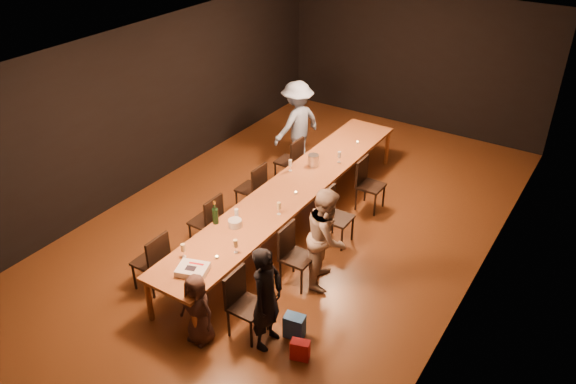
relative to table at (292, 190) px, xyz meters
The scene contains 30 objects.
ground 0.70m from the table, ahead, with size 10.00×10.00×0.00m, color #411F10.
room_shell 1.38m from the table, ahead, with size 6.04×10.04×3.02m.
table is the anchor object (origin of this frame).
chair_right_0 2.56m from the table, 70.50° to the right, with size 0.42×0.42×0.93m, color black, non-canonical shape.
chair_right_1 1.49m from the table, 54.69° to the right, with size 0.42×0.42×0.93m, color black, non-canonical shape.
chair_right_2 0.88m from the table, ahead, with size 0.42×0.42×0.93m, color black, non-canonical shape.
chair_right_3 1.49m from the table, 54.69° to the left, with size 0.42×0.42×0.93m, color black, non-canonical shape.
chair_left_0 2.56m from the table, 109.50° to the right, with size 0.42×0.42×0.93m, color black, non-canonical shape.
chair_left_1 1.49m from the table, 125.31° to the right, with size 0.42×0.42×0.93m, color black, non-canonical shape.
chair_left_2 0.88m from the table, behind, with size 0.42×0.42×0.93m, color black, non-canonical shape.
chair_left_3 1.49m from the table, 125.31° to the left, with size 0.42×0.42×0.93m, color black, non-canonical shape.
woman_birthday 2.66m from the table, 64.34° to the right, with size 0.53×0.35×1.45m, color black.
woman_tan 1.47m from the table, 38.34° to the right, with size 0.74×0.58×1.52m, color #CAAF97.
man_blue 2.30m from the table, 120.13° to the left, with size 1.10×0.63×1.71m, color #809DC6.
child 2.86m from the table, 82.09° to the right, with size 0.50×0.32×1.02m, color #3D2822.
gift_bag_red 2.97m from the table, 55.69° to the right, with size 0.24×0.13×0.28m, color red.
gift_bag_blue 2.59m from the table, 56.96° to the right, with size 0.26×0.18×0.33m, color #2A61B7.
birthday_cake 2.52m from the table, 88.19° to the right, with size 0.47×0.42×0.09m.
plate_stack 1.40m from the table, 94.14° to the right, with size 0.20×0.20×0.11m, color silver.
champagne_bottle 1.55m from the table, 104.77° to the right, with size 0.09×0.09×0.37m, color black, non-canonical shape.
ice_bucket 0.84m from the table, 96.48° to the left, with size 0.19×0.19×0.21m, color #B2B2B6.
wineglass_0 2.35m from the table, 95.81° to the right, with size 0.06×0.06×0.21m, color beige, non-canonical shape.
wineglass_1 1.91m from the table, 81.29° to the right, with size 0.06×0.06×0.21m, color beige, non-canonical shape.
wineglass_2 1.29m from the table, 97.38° to the right, with size 0.06×0.06×0.21m, color silver, non-canonical shape.
wineglass_3 0.84m from the table, 71.87° to the right, with size 0.06×0.06×0.21m, color beige, non-canonical shape.
wineglass_4 0.58m from the table, 126.18° to the left, with size 0.06×0.06×0.21m, color silver, non-canonical shape.
wineglass_5 1.20m from the table, 79.14° to the left, with size 0.06×0.06×0.21m, color silver, non-canonical shape.
tealight_near 2.13m from the table, 85.96° to the right, with size 0.05×0.05×0.03m, color #B2B7B2.
tealight_mid 0.21m from the table, 42.85° to the right, with size 0.05×0.05×0.03m, color #B2B7B2.
tealight_far 2.04m from the table, 85.78° to the left, with size 0.05×0.05×0.03m, color #B2B7B2.
Camera 1 is at (4.18, -6.62, 5.36)m, focal length 35.00 mm.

